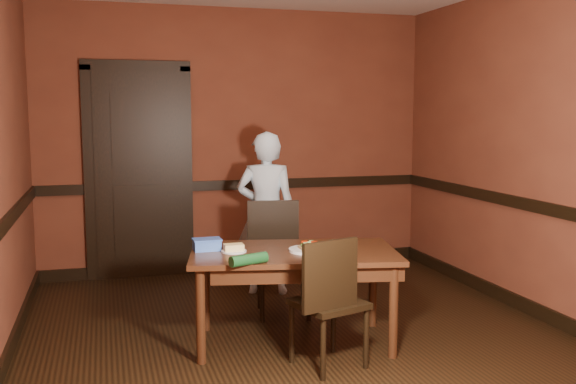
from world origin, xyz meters
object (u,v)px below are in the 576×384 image
chair_far (283,259)px  sauce_jar (336,246)px  chair_near (329,301)px  dining_table (294,297)px  person (266,213)px  cheese_saucer (234,249)px  sandwich_plate (309,248)px  food_tub (207,244)px

chair_far → sauce_jar: chair_far is taller
chair_far → chair_near: (-0.01, -1.11, -0.02)m
dining_table → person: 1.39m
chair_near → person: size_ratio=0.59×
dining_table → person: (0.13, 1.33, 0.40)m
person → sauce_jar: person is taller
sauce_jar → chair_near: bearing=-117.6°
person → cheese_saucer: (-0.55, -1.25, -0.04)m
dining_table → chair_near: chair_near is taller
dining_table → chair_near: (0.10, -0.46, 0.10)m
chair_far → cheese_saucer: bearing=-121.9°
dining_table → sandwich_plate: sandwich_plate is taller
cheese_saucer → chair_near: bearing=-45.8°
food_tub → sauce_jar: bearing=-22.3°
sauce_jar → cheese_saucer: (-0.68, 0.22, -0.02)m
chair_far → chair_near: 1.11m
chair_near → sandwich_plate: size_ratio=3.04×
chair_far → cheese_saucer: chair_far is taller
chair_far → chair_near: chair_far is taller
chair_near → sauce_jar: bearing=-135.0°
cheese_saucer → food_tub: (-0.17, 0.11, 0.02)m
chair_near → cheese_saucer: size_ratio=4.88×
food_tub → chair_near: bearing=-44.2°
dining_table → chair_far: (0.11, 0.66, 0.12)m
food_tub → person: bearing=56.4°
dining_table → food_tub: 0.72m
person → dining_table: bearing=104.0°
dining_table → person: size_ratio=0.98×
sauce_jar → dining_table: bearing=151.2°
dining_table → sauce_jar: bearing=-17.3°
dining_table → food_tub: (-0.59, 0.18, 0.38)m
chair_far → food_tub: size_ratio=4.56×
cheese_saucer → dining_table: bearing=-10.2°
sandwich_plate → food_tub: (-0.68, 0.23, 0.02)m
person → food_tub: 1.35m
dining_table → chair_near: bearing=-66.1°
person → sandwich_plate: person is taller
sandwich_plate → chair_near: bearing=-89.3°
chair_near → person: person is taller
person → sandwich_plate: bearing=108.2°
chair_near → sauce_jar: (0.16, 0.31, 0.29)m
chair_far → person: person is taller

